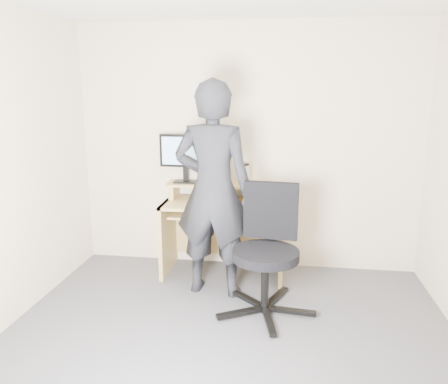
% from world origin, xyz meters
% --- Properties ---
extents(ground, '(3.50, 3.50, 0.00)m').
position_xyz_m(ground, '(0.00, 0.00, 0.00)').
color(ground, '#535258').
rests_on(ground, ground).
extents(back_wall, '(3.50, 0.02, 2.50)m').
position_xyz_m(back_wall, '(0.00, 1.75, 1.25)').
color(back_wall, beige).
rests_on(back_wall, ground).
extents(desk, '(1.20, 0.60, 0.91)m').
position_xyz_m(desk, '(-0.20, 1.53, 0.55)').
color(desk, tan).
rests_on(desk, ground).
extents(monitor, '(0.52, 0.15, 0.49)m').
position_xyz_m(monitor, '(-0.62, 1.59, 1.21)').
color(monitor, black).
rests_on(monitor, desk).
extents(external_drive, '(0.09, 0.14, 0.20)m').
position_xyz_m(external_drive, '(-0.33, 1.65, 1.01)').
color(external_drive, black).
rests_on(external_drive, desk).
extents(travel_mug, '(0.11, 0.11, 0.20)m').
position_xyz_m(travel_mug, '(-0.01, 1.57, 1.01)').
color(travel_mug, '#B0B1B5').
rests_on(travel_mug, desk).
extents(smartphone, '(0.10, 0.14, 0.01)m').
position_xyz_m(smartphone, '(0.17, 1.56, 0.92)').
color(smartphone, black).
rests_on(smartphone, desk).
extents(charger, '(0.05, 0.04, 0.03)m').
position_xyz_m(charger, '(-0.43, 1.54, 0.93)').
color(charger, black).
rests_on(charger, desk).
extents(headphones, '(0.17, 0.17, 0.06)m').
position_xyz_m(headphones, '(-0.44, 1.68, 0.92)').
color(headphones, silver).
rests_on(headphones, desk).
extents(keyboard, '(0.49, 0.30, 0.03)m').
position_xyz_m(keyboard, '(-0.27, 1.36, 0.67)').
color(keyboard, black).
rests_on(keyboard, desk).
extents(mouse, '(0.11, 0.08, 0.04)m').
position_xyz_m(mouse, '(0.21, 1.35, 0.77)').
color(mouse, black).
rests_on(mouse, desk).
extents(office_chair, '(0.82, 0.83, 1.05)m').
position_xyz_m(office_chair, '(0.26, 0.77, 0.57)').
color(office_chair, black).
rests_on(office_chair, ground).
extents(person, '(0.75, 0.53, 1.94)m').
position_xyz_m(person, '(-0.24, 1.03, 0.97)').
color(person, black).
rests_on(person, ground).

